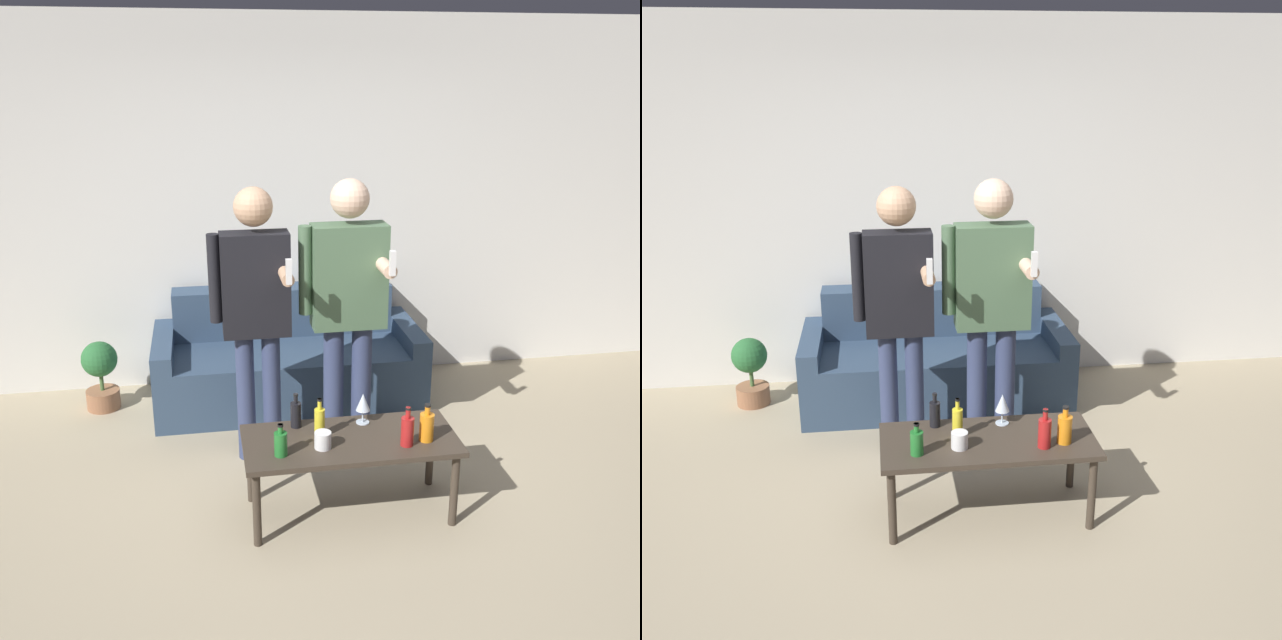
% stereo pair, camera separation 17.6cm
% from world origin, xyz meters
% --- Properties ---
extents(ground_plane, '(16.00, 16.00, 0.00)m').
position_xyz_m(ground_plane, '(0.00, 0.00, 0.00)').
color(ground_plane, tan).
extents(wall_back, '(8.00, 0.06, 2.70)m').
position_xyz_m(wall_back, '(0.00, 2.27, 1.35)').
color(wall_back, silver).
rests_on(wall_back, ground_plane).
extents(couch, '(1.91, 0.82, 0.79)m').
position_xyz_m(couch, '(-0.04, 1.83, 0.29)').
color(couch, '#334760').
rests_on(couch, ground_plane).
extents(coffee_table, '(1.15, 0.51, 0.46)m').
position_xyz_m(coffee_table, '(0.11, 0.32, 0.41)').
color(coffee_table, '#3D3328').
rests_on(coffee_table, ground_plane).
extents(bottle_orange, '(0.07, 0.07, 0.18)m').
position_xyz_m(bottle_orange, '(-0.27, 0.20, 0.53)').
color(bottle_orange, '#23752D').
rests_on(bottle_orange, coffee_table).
extents(bottle_green, '(0.06, 0.06, 0.20)m').
position_xyz_m(bottle_green, '(-0.15, 0.49, 0.54)').
color(bottle_green, black).
rests_on(bottle_green, coffee_table).
extents(bottle_dark, '(0.08, 0.08, 0.21)m').
position_xyz_m(bottle_dark, '(0.51, 0.23, 0.54)').
color(bottle_dark, orange).
rests_on(bottle_dark, coffee_table).
extents(bottle_yellow, '(0.07, 0.07, 0.22)m').
position_xyz_m(bottle_yellow, '(0.39, 0.20, 0.55)').
color(bottle_yellow, '#B21E1E').
rests_on(bottle_yellow, coffee_table).
extents(bottle_red, '(0.06, 0.06, 0.22)m').
position_xyz_m(bottle_red, '(-0.05, 0.36, 0.55)').
color(bottle_red, yellow).
rests_on(bottle_red, coffee_table).
extents(wine_glass_near, '(0.08, 0.08, 0.18)m').
position_xyz_m(wine_glass_near, '(0.22, 0.48, 0.58)').
color(wine_glass_near, silver).
rests_on(wine_glass_near, coffee_table).
extents(cup_on_table, '(0.09, 0.09, 0.09)m').
position_xyz_m(cup_on_table, '(-0.05, 0.24, 0.50)').
color(cup_on_table, white).
rests_on(cup_on_table, coffee_table).
extents(person_standing_left, '(0.47, 0.43, 1.70)m').
position_xyz_m(person_standing_left, '(-0.32, 1.01, 1.02)').
color(person_standing_left, navy).
rests_on(person_standing_left, ground_plane).
extents(person_standing_right, '(0.53, 0.45, 1.73)m').
position_xyz_m(person_standing_right, '(0.24, 1.02, 1.02)').
color(person_standing_right, navy).
rests_on(person_standing_right, ground_plane).
extents(potted_plant, '(0.25, 0.25, 0.51)m').
position_xyz_m(potted_plant, '(-1.37, 1.88, 0.28)').
color(potted_plant, '#936042').
rests_on(potted_plant, ground_plane).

